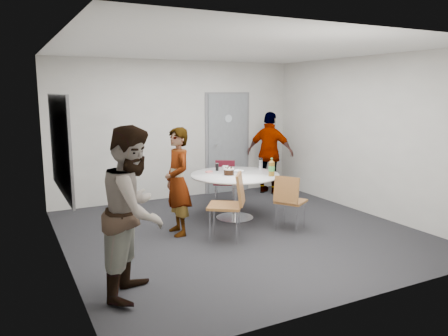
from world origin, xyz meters
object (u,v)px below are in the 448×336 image
chair_far (225,178)px  door (227,144)px  chair_near_left (232,199)px  table (236,180)px  chair_near_right (289,197)px  person_right (270,153)px  person_left (134,211)px  person_main (178,182)px  whiteboard (60,144)px

chair_far → door: bearing=-89.0°
chair_near_left → door: bearing=8.6°
door → table: bearing=-113.5°
chair_near_left → table: bearing=3.1°
chair_near_left → chair_far: (0.86, 1.89, -0.10)m
table → chair_near_right: 1.02m
person_right → person_left: bearing=93.5°
chair_near_left → person_main: (-0.58, 0.61, 0.20)m
door → whiteboard: door is taller
whiteboard → person_main: size_ratio=1.19×
chair_near_left → person_left: bearing=155.8°
table → person_right: (1.52, 1.32, 0.19)m
chair_near_left → chair_far: chair_near_left is taller
whiteboard → chair_near_left: size_ratio=1.95×
whiteboard → person_right: 4.66m
person_main → person_right: (2.67, 1.62, 0.05)m
person_main → person_right: size_ratio=0.94×
whiteboard → table: size_ratio=1.30×
chair_far → chair_near_right: bearing=125.0°
chair_far → person_left: (-2.54, -2.89, 0.39)m
table → chair_near_right: (0.41, -0.92, -0.13)m
table → person_left: bearing=-139.6°
chair_near_right → chair_far: size_ratio=1.05×
table → person_main: 1.19m
person_left → person_main: bearing=-0.8°
table → person_right: 2.03m
door → chair_near_left: (-1.37, -2.76, -0.43)m
table → person_left: size_ratio=0.82×
chair_near_left → person_right: 3.07m
door → chair_near_left: 3.12m
table → chair_near_left: table is taller
door → person_left: 4.85m
chair_far → person_left: 3.87m
whiteboard → table: bearing=8.8°
table → person_left: (-2.24, -1.91, 0.23)m
table → chair_near_right: bearing=-65.9°
chair_near_left → chair_far: size_ratio=1.19×
door → whiteboard: 4.25m
chair_far → person_main: (-1.44, -1.29, 0.30)m
whiteboard → table: whiteboard is taller
door → person_left: bearing=-129.0°
chair_far → person_main: bearing=73.2°
chair_near_right → person_main: (-1.56, 0.62, 0.28)m
table → chair_near_left: 1.07m
door → whiteboard: size_ratio=1.12×
chair_far → person_right: person_right is taller
chair_near_right → person_right: 2.52m
door → person_main: size_ratio=1.33×
chair_far → person_left: person_left is taller
whiteboard → chair_far: (3.05, 1.41, -0.96)m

